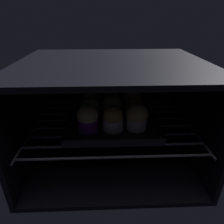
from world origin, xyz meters
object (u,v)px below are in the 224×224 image
muffin_row1_col2 (134,109)px  muffin_row2_col1 (112,100)px  muffin_row0_col2 (137,117)px  muffin_row2_col2 (132,99)px  baking_tray (112,119)px  muffin_row0_col1 (113,119)px  muffin_row2_col0 (92,101)px  muffin_row0_col0 (88,118)px  muffin_row1_col1 (112,107)px  muffin_row1_col0 (91,109)px

muffin_row1_col2 → muffin_row2_col1: bearing=134.0°
muffin_row0_col2 → muffin_row2_col2: 14.81cm
baking_tray → muffin_row0_col1: (0.08, -7.65, 4.28)cm
muffin_row2_col0 → muffin_row2_col1: 7.70cm
muffin_row1_col2 → muffin_row2_col2: bearing=87.1°
baking_tray → muffin_row2_col2: size_ratio=3.35×
muffin_row0_col0 → muffin_row2_col1: 17.12cm
muffin_row1_col1 → muffin_row0_col0: bearing=-134.5°
muffin_row1_col0 → muffin_row2_col1: bearing=44.4°
muffin_row1_col1 → muffin_row2_col1: 7.17cm
muffin_row1_col1 → muffin_row2_col1: size_ratio=1.11×
muffin_row2_col2 → muffin_row1_col1: bearing=-138.1°
muffin_row0_col1 → muffin_row2_col0: muffin_row0_col1 is taller
muffin_row1_col2 → muffin_row0_col2: bearing=-89.6°
muffin_row2_col0 → muffin_row0_col1: bearing=-63.8°
muffin_row1_col0 → muffin_row1_col2: muffin_row1_col0 is taller
muffin_row1_col0 → muffin_row2_col2: bearing=26.0°
muffin_row1_col1 → muffin_row2_col1: (0.21, 7.15, -0.37)cm
muffin_row0_col0 → muffin_row2_col0: muffin_row0_col0 is taller
muffin_row0_col0 → muffin_row1_col0: muffin_row0_col0 is taller
muffin_row0_col0 → muffin_row0_col1: (8.00, 0.11, -0.39)cm
muffin_row0_col0 → muffin_row2_col2: bearing=43.7°
muffin_row0_col2 → muffin_row1_col2: 7.04cm
muffin_row0_col1 → muffin_row1_col0: bearing=134.7°
muffin_row0_col2 → muffin_row2_col0: size_ratio=1.12×
muffin_row0_col0 → muffin_row1_col1: muffin_row0_col0 is taller
muffin_row1_col2 → muffin_row2_col1: 10.74cm
muffin_row0_col2 → muffin_row2_col2: bearing=88.6°
muffin_row0_col2 → muffin_row2_col1: size_ratio=1.08×
muffin_row0_col0 → muffin_row2_col0: 15.64cm
muffin_row2_col0 → muffin_row0_col2: bearing=-45.1°
baking_tray → muffin_row2_col1: muffin_row2_col1 is taller
muffin_row1_col0 → muffin_row2_col0: size_ratio=1.01×
muffin_row0_col1 → muffin_row2_col1: (0.03, 15.01, -0.00)cm
muffin_row0_col2 → muffin_row1_col2: (-0.04, 7.00, -0.74)cm
muffin_row0_col0 → muffin_row2_col0: bearing=88.7°
muffin_row2_col0 → muffin_row1_col2: bearing=-28.5°
muffin_row0_col2 → muffin_row1_col0: (-15.06, 7.31, -0.60)cm
muffin_row0_col0 → muffin_row0_col1: bearing=0.8°
muffin_row0_col0 → muffin_row0_col2: bearing=1.5°
muffin_row0_col0 → muffin_row2_col1: bearing=62.0°
baking_tray → muffin_row1_col1: size_ratio=3.42×
baking_tray → muffin_row0_col1: bearing=-89.4°
baking_tray → muffin_row1_col1: (-0.10, 0.21, 4.65)cm
muffin_row2_col2 → muffin_row2_col0: bearing=178.5°
muffin_row1_col2 → muffin_row0_col1: bearing=-135.8°
muffin_row1_col1 → muffin_row1_col2: 7.72cm
muffin_row2_col1 → muffin_row0_col0: bearing=-118.0°
muffin_row0_col0 → muffin_row2_col1: muffin_row0_col0 is taller
muffin_row1_col1 → muffin_row1_col2: size_ratio=1.18×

